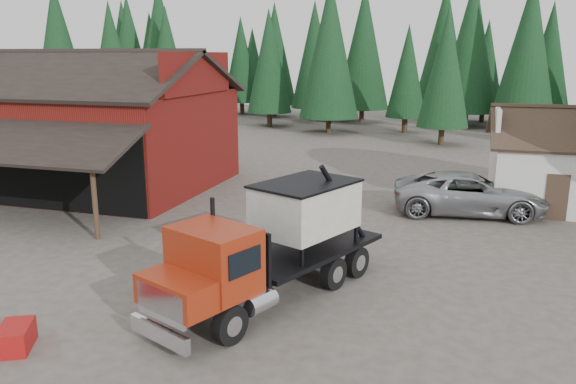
% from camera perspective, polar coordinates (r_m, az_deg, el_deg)
% --- Properties ---
extents(ground, '(120.00, 120.00, 0.00)m').
position_cam_1_polar(ground, '(18.34, -8.14, -8.37)').
color(ground, '#4F453E').
rests_on(ground, ground).
extents(red_barn, '(12.80, 13.63, 7.18)m').
position_cam_1_polar(red_barn, '(31.49, -18.90, 5.41)').
color(red_barn, maroon).
rests_on(red_barn, ground).
extents(conifer_backdrop, '(76.00, 16.00, 16.00)m').
position_cam_1_polar(conifer_backdrop, '(58.19, 9.79, 6.80)').
color(conifer_backdrop, black).
rests_on(conifer_backdrop, ground).
extents(near_pine_a, '(4.40, 4.40, 11.40)m').
position_cam_1_polar(near_pine_a, '(52.35, -17.46, 12.64)').
color(near_pine_a, '#382619').
rests_on(near_pine_a, ground).
extents(near_pine_b, '(3.96, 3.96, 10.40)m').
position_cam_1_polar(near_pine_b, '(45.33, 15.72, 12.04)').
color(near_pine_b, '#382619').
rests_on(near_pine_b, ground).
extents(near_pine_d, '(5.28, 5.28, 13.40)m').
position_cam_1_polar(near_pine_d, '(50.61, 4.26, 14.33)').
color(near_pine_d, '#382619').
rests_on(near_pine_d, ground).
extents(feed_truck, '(5.20, 8.40, 3.70)m').
position_cam_1_polar(feed_truck, '(15.99, -1.35, -4.97)').
color(feed_truck, black).
rests_on(feed_truck, ground).
extents(silver_car, '(6.90, 3.83, 1.83)m').
position_cam_1_polar(silver_car, '(26.00, 17.98, -0.15)').
color(silver_car, '#9FA2A7').
rests_on(silver_car, ground).
extents(equip_box, '(1.12, 1.30, 0.60)m').
position_cam_1_polar(equip_box, '(15.30, -25.92, -13.14)').
color(equip_box, '#9C1111').
rests_on(equip_box, ground).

